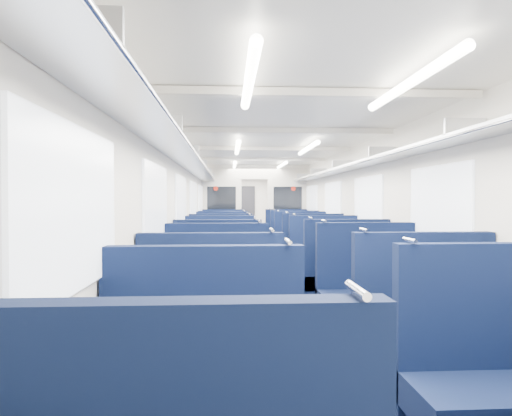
{
  "coord_description": "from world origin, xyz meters",
  "views": [
    {
      "loc": [
        -0.69,
        -9.6,
        1.46
      ],
      "look_at": [
        0.0,
        1.94,
        1.25
      ],
      "focal_mm": 32.12,
      "sensor_mm": 36.0,
      "label": 1
    }
  ],
  "objects": [
    {
      "name": "wall_left",
      "position": [
        -1.4,
        0.0,
        1.18
      ],
      "size": [
        0.02,
        18.0,
        2.35
      ],
      "primitive_type": "cube",
      "color": "beige",
      "rests_on": "floor"
    },
    {
      "name": "bulkhead",
      "position": [
        -0.0,
        2.49,
        1.23
      ],
      "size": [
        2.8,
        0.1,
        2.35
      ],
      "color": "silver",
      "rests_on": "floor"
    },
    {
      "name": "windows",
      "position": [
        0.0,
        -0.46,
        1.42
      ],
      "size": [
        2.78,
        15.6,
        0.75
      ],
      "color": "white",
      "rests_on": "wall_left"
    },
    {
      "name": "seat_12",
      "position": [
        -0.83,
        -1.35,
        0.38
      ],
      "size": [
        1.11,
        0.61,
        1.24
      ],
      "color": "#0B1534",
      "rests_on": "floor"
    },
    {
      "name": "ceiling_fittings",
      "position": [
        0.0,
        -0.26,
        2.29
      ],
      "size": [
        2.7,
        16.06,
        0.11
      ],
      "color": "silver",
      "rests_on": "ceiling"
    },
    {
      "name": "seat_4",
      "position": [
        -0.83,
        -5.94,
        0.38
      ],
      "size": [
        1.11,
        0.61,
        1.24
      ],
      "color": "#0B1534",
      "rests_on": "floor"
    },
    {
      "name": "seat_9",
      "position": [
        0.83,
        -3.64,
        0.38
      ],
      "size": [
        1.11,
        0.61,
        1.24
      ],
      "color": "#0B1534",
      "rests_on": "floor"
    },
    {
      "name": "seat_15",
      "position": [
        0.83,
        -0.16,
        0.38
      ],
      "size": [
        1.11,
        0.61,
        1.24
      ],
      "color": "#0B1534",
      "rests_on": "floor"
    },
    {
      "name": "seat_13",
      "position": [
        0.83,
        -1.27,
        0.38
      ],
      "size": [
        1.11,
        0.61,
        1.24
      ],
      "color": "#0B1534",
      "rests_on": "floor"
    },
    {
      "name": "wall_right",
      "position": [
        1.4,
        0.0,
        1.18
      ],
      "size": [
        0.02,
        18.0,
        2.35
      ],
      "primitive_type": "cube",
      "color": "beige",
      "rests_on": "floor"
    },
    {
      "name": "floor",
      "position": [
        0.0,
        0.0,
        0.0
      ],
      "size": [
        2.8,
        18.0,
        0.01
      ],
      "primitive_type": "cube",
      "color": "black",
      "rests_on": "ground"
    },
    {
      "name": "dado_left",
      "position": [
        -1.39,
        0.0,
        0.35
      ],
      "size": [
        0.03,
        17.9,
        0.7
      ],
      "primitive_type": "cube",
      "color": "black",
      "rests_on": "floor"
    },
    {
      "name": "seat_19",
      "position": [
        0.83,
        2.15,
        0.38
      ],
      "size": [
        1.11,
        0.61,
        1.24
      ],
      "color": "#0B1534",
      "rests_on": "floor"
    },
    {
      "name": "seat_18",
      "position": [
        -0.83,
        2.09,
        0.38
      ],
      "size": [
        1.11,
        0.61,
        1.24
      ],
      "color": "#0B1534",
      "rests_on": "floor"
    },
    {
      "name": "seat_8",
      "position": [
        -0.83,
        -3.64,
        0.38
      ],
      "size": [
        1.11,
        0.61,
        1.24
      ],
      "color": "#0B1534",
      "rests_on": "floor"
    },
    {
      "name": "seat_17",
      "position": [
        0.83,
        1.03,
        0.38
      ],
      "size": [
        1.11,
        0.61,
        1.24
      ],
      "color": "#0B1534",
      "rests_on": "floor"
    },
    {
      "name": "seat_14",
      "position": [
        -0.83,
        -0.12,
        0.38
      ],
      "size": [
        1.11,
        0.61,
        1.24
      ],
      "color": "#0B1534",
      "rests_on": "floor"
    },
    {
      "name": "luggage_rack_right",
      "position": [
        1.21,
        0.0,
        1.97
      ],
      "size": [
        0.36,
        17.4,
        0.18
      ],
      "color": "#B2B5BA",
      "rests_on": "wall_right"
    },
    {
      "name": "seat_5",
      "position": [
        0.83,
        -5.96,
        0.38
      ],
      "size": [
        1.11,
        0.61,
        1.24
      ],
      "color": "#0B1534",
      "rests_on": "floor"
    },
    {
      "name": "seat_16",
      "position": [
        -0.83,
        0.93,
        0.38
      ],
      "size": [
        1.11,
        0.61,
        1.24
      ],
      "color": "#0B1534",
      "rests_on": "floor"
    },
    {
      "name": "seat_3",
      "position": [
        0.83,
        -7.17,
        0.38
      ],
      "size": [
        1.11,
        0.61,
        1.24
      ],
      "color": "#0B1534",
      "rests_on": "floor"
    },
    {
      "name": "seat_7",
      "position": [
        0.83,
        -4.78,
        0.38
      ],
      "size": [
        1.11,
        0.61,
        1.24
      ],
      "color": "#0B1534",
      "rests_on": "floor"
    },
    {
      "name": "seat_11",
      "position": [
        0.83,
        -2.51,
        0.38
      ],
      "size": [
        1.11,
        0.61,
        1.24
      ],
      "color": "#0B1534",
      "rests_on": "floor"
    },
    {
      "name": "seat_10",
      "position": [
        -0.83,
        -2.54,
        0.38
      ],
      "size": [
        1.11,
        0.61,
        1.24
      ],
      "color": "#0B1534",
      "rests_on": "floor"
    },
    {
      "name": "seat_2",
      "position": [
        -0.83,
        -7.22,
        0.38
      ],
      "size": [
        1.11,
        0.61,
        1.24
      ],
      "color": "#0B1534",
      "rests_on": "floor"
    },
    {
      "name": "end_door",
      "position": [
        0.0,
        8.94,
        1.0
      ],
      "size": [
        0.75,
        0.06,
        2.0
      ],
      "primitive_type": "cube",
      "color": "black",
      "rests_on": "floor"
    },
    {
      "name": "wall_far",
      "position": [
        0.0,
        9.0,
        1.18
      ],
      "size": [
        2.8,
        0.02,
        2.35
      ],
      "primitive_type": "cube",
      "color": "beige",
      "rests_on": "floor"
    },
    {
      "name": "ceiling",
      "position": [
        0.0,
        0.0,
        2.35
      ],
      "size": [
        2.8,
        18.0,
        0.01
      ],
      "primitive_type": "cube",
      "color": "white",
      "rests_on": "wall_left"
    },
    {
      "name": "luggage_rack_left",
      "position": [
        -1.21,
        0.0,
        1.97
      ],
      "size": [
        0.36,
        17.4,
        0.18
      ],
      "color": "#B2B5BA",
      "rests_on": "wall_left"
    },
    {
      "name": "seat_6",
      "position": [
        -0.83,
        -4.82,
        0.38
      ],
      "size": [
        1.11,
        0.61,
        1.24
      ],
      "color": "#0B1534",
      "rests_on": "floor"
    },
    {
      "name": "dado_right",
      "position": [
        1.39,
        0.0,
        0.35
      ],
      "size": [
        0.03,
        17.9,
        0.7
      ],
      "primitive_type": "cube",
      "color": "black",
      "rests_on": "floor"
    }
  ]
}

